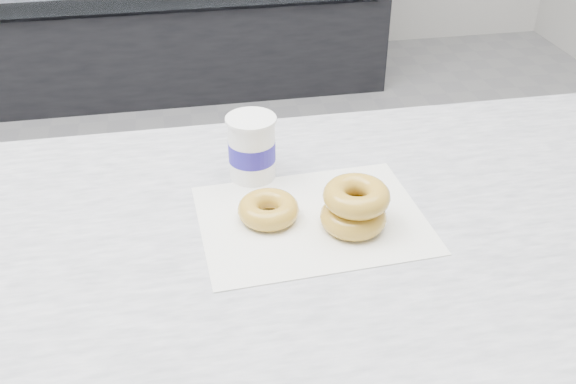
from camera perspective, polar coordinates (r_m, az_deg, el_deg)
ground at (r=2.00m, az=-9.74°, el=-14.95°), size 5.00×5.00×0.00m
wax_paper at (r=0.98m, az=2.14°, el=-2.43°), size 0.35×0.28×0.00m
donut_single at (r=0.97m, az=-1.76°, el=-1.55°), size 0.11×0.11×0.03m
donut_stack at (r=0.95m, az=5.96°, el=-1.29°), size 0.13×0.13×0.07m
coffee_cup at (r=1.06m, az=-3.24°, el=3.99°), size 0.08×0.08×0.11m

